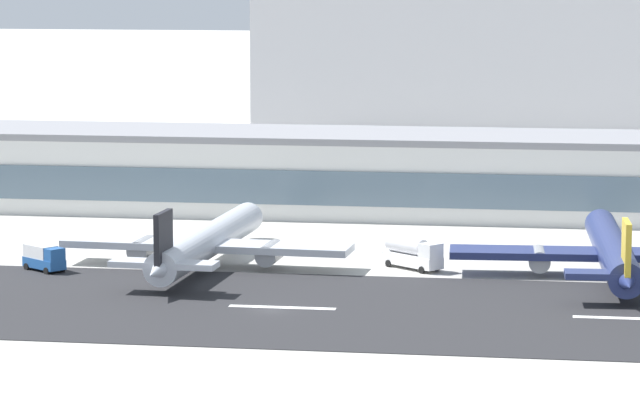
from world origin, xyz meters
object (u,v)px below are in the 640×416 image
distant_hotel_block (483,54)px  service_box_truck_0 (44,257)px  terminal_building (426,174)px  airliner_gold_tail_gate_1 (613,253)px  service_fuel_truck_1 (413,253)px  airliner_black_tail_gate_0 (204,244)px

distant_hotel_block → service_box_truck_0: 183.52m
terminal_building → service_box_truck_0: bearing=-128.2°
airliner_gold_tail_gate_1 → service_fuel_truck_1: size_ratio=5.65×
airliner_black_tail_gate_0 → service_fuel_truck_1: (25.82, 3.33, -1.05)m
terminal_building → airliner_black_tail_gate_0: 54.33m
terminal_building → service_box_truck_0: size_ratio=32.98×
terminal_building → service_box_truck_0: (-42.49, -54.03, -4.36)m
distant_hotel_block → terminal_building: bearing=-90.7°
distant_hotel_block → service_fuel_truck_1: size_ratio=12.20×
distant_hotel_block → service_box_truck_0: (-43.99, -177.50, -15.45)m
distant_hotel_block → airliner_black_tail_gate_0: distant_hotel_block is taller
airliner_black_tail_gate_0 → service_box_truck_0: bearing=108.2°
distant_hotel_block → airliner_gold_tail_gate_1: (25.56, -171.32, -14.17)m
distant_hotel_block → airliner_black_tail_gate_0: bearing=-98.2°
terminal_building → airliner_black_tail_gate_0: size_ratio=4.45×
terminal_building → distant_hotel_block: distant_hotel_block is taller
distant_hotel_block → airliner_gold_tail_gate_1: bearing=-81.5°
service_fuel_truck_1 → service_box_truck_0: bearing=-129.2°
airliner_gold_tail_gate_1 → service_box_truck_0: 69.84m
service_box_truck_0 → service_fuel_truck_1: (44.97, 8.40, 0.24)m
service_box_truck_0 → service_fuel_truck_1: 45.74m
airliner_gold_tail_gate_1 → airliner_black_tail_gate_0: bearing=87.8°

